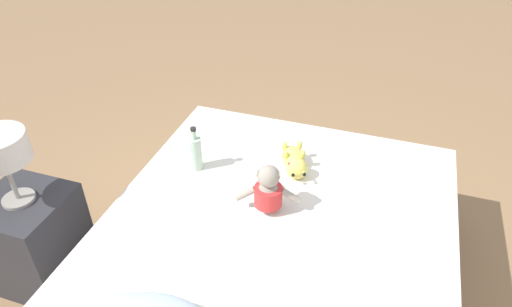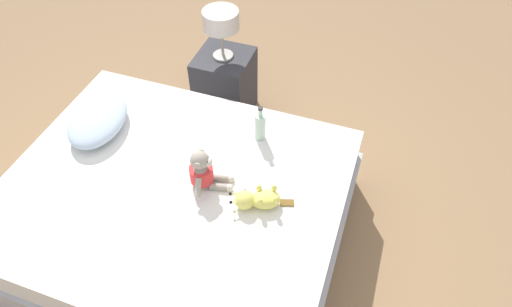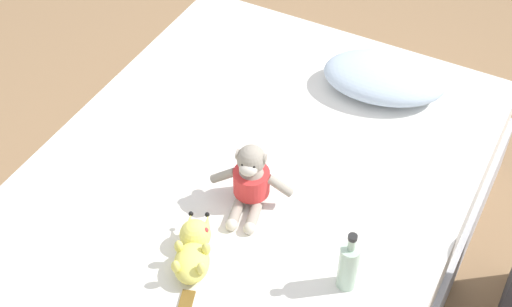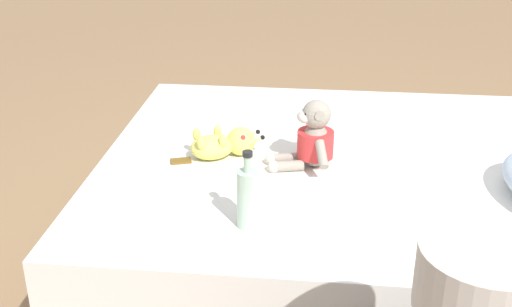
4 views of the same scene
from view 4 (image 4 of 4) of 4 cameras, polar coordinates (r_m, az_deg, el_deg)
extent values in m
plane|color=#93704C|center=(2.55, 8.14, -10.48)|extent=(16.00, 16.00, 0.00)
cube|color=#B2B2B7|center=(2.47, 8.34, -7.80)|extent=(1.50, 1.82, 0.28)
cube|color=white|center=(2.35, 8.70, -2.79)|extent=(1.46, 1.77, 0.20)
ellipsoid|color=#9E9384|center=(2.21, 5.13, 0.72)|extent=(0.13, 0.12, 0.15)
cylinder|color=red|center=(2.21, 5.14, 0.84)|extent=(0.15, 0.15, 0.09)
sphere|color=#9E9384|center=(2.17, 5.24, 3.40)|extent=(0.10, 0.10, 0.10)
ellipsoid|color=beige|center=(2.17, 4.18, 3.17)|extent=(0.07, 0.06, 0.04)
sphere|color=black|center=(2.15, 4.35, 3.40)|extent=(0.01, 0.01, 0.01)
sphere|color=black|center=(2.18, 4.16, 3.74)|extent=(0.01, 0.01, 0.01)
cylinder|color=#9E9384|center=(2.13, 5.52, 3.26)|extent=(0.02, 0.03, 0.03)
cylinder|color=#9E9384|center=(2.21, 5.00, 4.11)|extent=(0.02, 0.03, 0.03)
cylinder|color=#9E9384|center=(2.13, 5.69, -0.07)|extent=(0.10, 0.05, 0.08)
cylinder|color=#9E9384|center=(2.30, 4.64, 1.90)|extent=(0.10, 0.05, 0.08)
cylinder|color=#9E9384|center=(2.19, 2.82, -1.09)|extent=(0.06, 0.11, 0.04)
cylinder|color=#9E9384|center=(2.25, 2.55, -0.43)|extent=(0.06, 0.11, 0.04)
sphere|color=beige|center=(2.19, 1.53, -1.16)|extent=(0.04, 0.04, 0.04)
sphere|color=beige|center=(2.24, 1.29, -0.50)|extent=(0.04, 0.04, 0.04)
ellipsoid|color=#EAE066|center=(2.28, -3.82, 0.55)|extent=(0.16, 0.18, 0.08)
sphere|color=#EAE066|center=(2.30, -1.33, 1.02)|extent=(0.10, 0.10, 0.10)
cone|color=#EAE066|center=(2.33, -0.49, 1.62)|extent=(0.05, 0.07, 0.05)
sphere|color=black|center=(2.33, 0.17, 1.88)|extent=(0.02, 0.02, 0.02)
cone|color=#EAE066|center=(2.28, -0.12, 1.10)|extent=(0.05, 0.07, 0.05)
sphere|color=black|center=(2.28, 0.56, 1.36)|extent=(0.02, 0.02, 0.02)
sphere|color=red|center=(2.31, -1.52, 1.93)|extent=(0.02, 0.02, 0.02)
sphere|color=red|center=(2.26, -1.14, 1.37)|extent=(0.02, 0.02, 0.02)
ellipsoid|color=#EAE066|center=(2.31, -3.34, 1.90)|extent=(0.04, 0.04, 0.05)
ellipsoid|color=#EAE066|center=(2.23, -2.86, 1.10)|extent=(0.04, 0.04, 0.05)
ellipsoid|color=#EAE066|center=(2.29, -5.15, 1.66)|extent=(0.04, 0.04, 0.05)
ellipsoid|color=#EAE066|center=(2.22, -4.77, 0.93)|extent=(0.04, 0.04, 0.05)
cube|color=brown|center=(2.28, -6.50, -0.64)|extent=(0.06, 0.08, 0.01)
cylinder|color=#B2D1B7|center=(1.84, -0.71, -3.97)|extent=(0.06, 0.06, 0.17)
cylinder|color=#B2D1B7|center=(1.79, -0.73, -0.91)|extent=(0.02, 0.02, 0.05)
cylinder|color=black|center=(1.78, -0.74, -0.03)|extent=(0.03, 0.03, 0.01)
cylinder|color=beige|center=(1.21, 19.18, -10.23)|extent=(0.24, 0.24, 0.12)
camera|label=1|loc=(2.85, 41.11, 27.53)|focal=32.12mm
camera|label=2|loc=(3.51, -8.40, 38.75)|focal=31.15mm
camera|label=3|loc=(2.13, -55.94, 40.79)|focal=51.44mm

